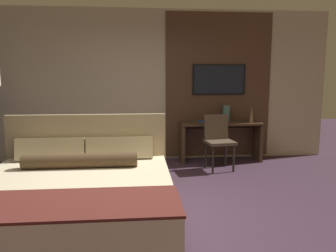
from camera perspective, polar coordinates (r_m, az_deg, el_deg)
ground_plane at (r=3.92m, az=-4.36°, el=-14.96°), size 16.00×16.00×0.00m
wall_back_tv_panel at (r=6.20m, az=-3.26°, el=7.02°), size 7.20×0.09×2.80m
bed at (r=3.69m, az=-15.82°, el=-11.74°), size 2.06×2.09×1.08m
desk at (r=6.22m, az=9.04°, el=-1.56°), size 1.51×0.46×0.73m
tv at (r=6.31m, az=8.84°, el=8.00°), size 1.00×0.04×0.56m
desk_chair at (r=5.64m, az=8.70°, el=-1.82°), size 0.51×0.51×0.92m
vase_tall at (r=6.25m, az=14.34°, el=1.92°), size 0.08×0.08×0.29m
vase_short at (r=6.27m, az=10.13°, el=2.16°), size 0.13×0.13×0.31m
book at (r=6.12m, az=6.28°, el=0.79°), size 0.25×0.20×0.03m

